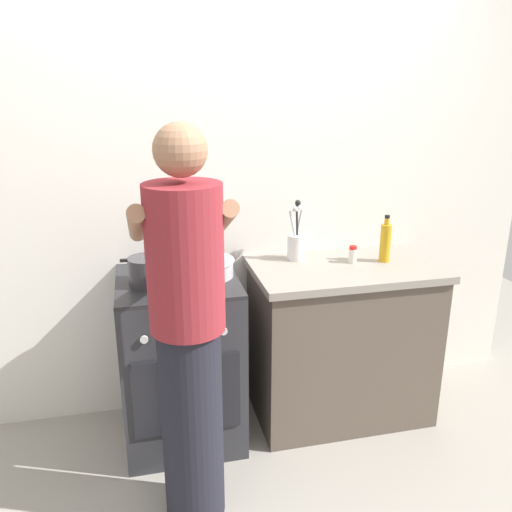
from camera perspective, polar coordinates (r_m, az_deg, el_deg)
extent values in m
plane|color=gray|center=(2.99, -0.43, -19.37)|extent=(6.00, 6.00, 0.00)
cube|color=silver|center=(2.96, 1.15, 7.05)|extent=(3.20, 0.10, 2.50)
cube|color=brown|center=(3.02, 9.26, -9.47)|extent=(0.96, 0.56, 0.86)
cube|color=gray|center=(2.84, 9.71, -1.40)|extent=(1.00, 0.60, 0.04)
cube|color=#2D2D33|center=(2.83, -8.22, -11.26)|extent=(0.60, 0.60, 0.88)
cube|color=#232326|center=(2.64, -8.65, -2.69)|extent=(0.60, 0.60, 0.02)
cube|color=black|center=(2.57, -7.53, -14.93)|extent=(0.51, 0.01, 0.40)
cylinder|color=silver|center=(2.40, -12.15, -8.93)|extent=(0.04, 0.01, 0.04)
cylinder|color=silver|center=(2.41, -7.83, -8.60)|extent=(0.04, 0.01, 0.04)
cylinder|color=silver|center=(2.43, -3.56, -8.23)|extent=(0.04, 0.01, 0.04)
cylinder|color=#38383D|center=(2.57, -11.77, -1.62)|extent=(0.19, 0.19, 0.14)
cube|color=black|center=(2.55, -14.28, -0.47)|extent=(0.04, 0.02, 0.01)
cube|color=black|center=(2.55, -9.43, -0.13)|extent=(0.04, 0.02, 0.01)
cylinder|color=#B7B7BC|center=(2.65, -5.71, -1.29)|extent=(0.30, 0.30, 0.08)
torus|color=#B7B7BC|center=(2.63, -5.74, -0.50)|extent=(0.31, 0.31, 0.01)
cylinder|color=silver|center=(2.88, 4.42, 0.97)|extent=(0.10, 0.10, 0.14)
cylinder|color=silver|center=(2.87, 4.53, 2.57)|extent=(0.05, 0.04, 0.27)
sphere|color=silver|center=(2.84, 4.60, 5.37)|extent=(0.03, 0.03, 0.03)
cylinder|color=black|center=(2.86, 4.53, 2.67)|extent=(0.03, 0.03, 0.30)
sphere|color=black|center=(2.82, 4.61, 5.83)|extent=(0.03, 0.03, 0.03)
cylinder|color=#B7BABF|center=(2.84, 4.25, 2.37)|extent=(0.06, 0.05, 0.26)
sphere|color=#B7BABF|center=(2.80, 4.32, 5.14)|extent=(0.03, 0.03, 0.03)
cylinder|color=silver|center=(2.88, 10.52, 0.01)|extent=(0.04, 0.04, 0.08)
cylinder|color=red|center=(2.86, 10.58, 0.92)|extent=(0.04, 0.04, 0.02)
cylinder|color=gold|center=(2.92, 13.96, 1.38)|extent=(0.06, 0.06, 0.21)
cylinder|color=gold|center=(2.89, 14.14, 3.70)|extent=(0.03, 0.03, 0.04)
cylinder|color=black|center=(2.88, 14.18, 4.20)|extent=(0.03, 0.03, 0.02)
cylinder|color=black|center=(2.34, -6.97, -17.76)|extent=(0.26, 0.26, 0.90)
cylinder|color=maroon|center=(2.00, -7.77, -0.30)|extent=(0.30, 0.30, 0.58)
sphere|color=#A07254|center=(1.91, -8.29, 11.43)|extent=(0.20, 0.20, 0.20)
cylinder|color=#A07254|center=(2.10, -12.91, 3.39)|extent=(0.07, 0.41, 0.24)
cylinder|color=#A07254|center=(2.13, -3.71, 4.00)|extent=(0.07, 0.41, 0.24)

